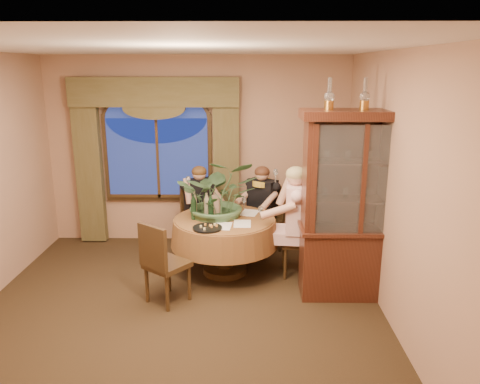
{
  "coord_description": "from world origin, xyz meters",
  "views": [
    {
      "loc": [
        0.73,
        -4.44,
        2.63
      ],
      "look_at": [
        0.65,
        1.25,
        1.1
      ],
      "focal_mm": 35.0,
      "sensor_mm": 36.0,
      "label": 1
    }
  ],
  "objects_px": {
    "chair_back_right": "(264,221)",
    "wine_bottle_4": "(206,202)",
    "wine_bottle_1": "(194,207)",
    "wine_bottle_2": "(207,205)",
    "person_scarf": "(262,209)",
    "centerpiece_plant": "(219,167)",
    "dining_table": "(225,246)",
    "oil_lamp_center": "(365,94)",
    "person_back": "(200,208)",
    "oil_lamp_left": "(329,94)",
    "oil_lamp_right": "(400,94)",
    "wine_bottle_0": "(211,207)",
    "stoneware_vase": "(215,205)",
    "wine_bottle_3": "(194,204)",
    "china_cabinet": "(357,207)",
    "chair_back": "(199,219)",
    "olive_bowl": "(228,218)",
    "person_pink": "(296,223)",
    "chair_front_left": "(167,262)",
    "chair_right": "(298,239)"
  },
  "relations": [
    {
      "from": "oil_lamp_left",
      "to": "chair_back_right",
      "type": "xyz_separation_m",
      "value": [
        -0.63,
        1.29,
        -1.87
      ]
    },
    {
      "from": "person_back",
      "to": "wine_bottle_3",
      "type": "relative_size",
      "value": 3.84
    },
    {
      "from": "chair_front_left",
      "to": "wine_bottle_1",
      "type": "distance_m",
      "value": 0.89
    },
    {
      "from": "oil_lamp_left",
      "to": "chair_right",
      "type": "relative_size",
      "value": 0.35
    },
    {
      "from": "oil_lamp_center",
      "to": "chair_back",
      "type": "distance_m",
      "value": 3.03
    },
    {
      "from": "person_back",
      "to": "centerpiece_plant",
      "type": "relative_size",
      "value": 1.1
    },
    {
      "from": "chair_back_right",
      "to": "wine_bottle_4",
      "type": "xyz_separation_m",
      "value": [
        -0.78,
        -0.54,
        0.44
      ]
    },
    {
      "from": "wine_bottle_1",
      "to": "wine_bottle_2",
      "type": "relative_size",
      "value": 1.0
    },
    {
      "from": "wine_bottle_2",
      "to": "china_cabinet",
      "type": "bearing_deg",
      "value": -19.19
    },
    {
      "from": "dining_table",
      "to": "oil_lamp_center",
      "type": "distance_m",
      "value": 2.57
    },
    {
      "from": "oil_lamp_left",
      "to": "person_scarf",
      "type": "xyz_separation_m",
      "value": [
        -0.65,
        1.38,
        -1.71
      ]
    },
    {
      "from": "stoneware_vase",
      "to": "wine_bottle_4",
      "type": "distance_m",
      "value": 0.13
    },
    {
      "from": "stoneware_vase",
      "to": "olive_bowl",
      "type": "bearing_deg",
      "value": -54.14
    },
    {
      "from": "wine_bottle_1",
      "to": "wine_bottle_4",
      "type": "distance_m",
      "value": 0.25
    },
    {
      "from": "oil_lamp_right",
      "to": "chair_back_right",
      "type": "xyz_separation_m",
      "value": [
        -1.39,
        1.29,
        -1.87
      ]
    },
    {
      "from": "oil_lamp_center",
      "to": "chair_front_left",
      "type": "bearing_deg",
      "value": -174.74
    },
    {
      "from": "olive_bowl",
      "to": "oil_lamp_right",
      "type": "bearing_deg",
      "value": -15.36
    },
    {
      "from": "oil_lamp_center",
      "to": "olive_bowl",
      "type": "bearing_deg",
      "value": 161.02
    },
    {
      "from": "china_cabinet",
      "to": "oil_lamp_center",
      "type": "distance_m",
      "value": 1.26
    },
    {
      "from": "china_cabinet",
      "to": "chair_front_left",
      "type": "relative_size",
      "value": 2.27
    },
    {
      "from": "wine_bottle_2",
      "to": "oil_lamp_left",
      "type": "bearing_deg",
      "value": -23.87
    },
    {
      "from": "person_back",
      "to": "wine_bottle_2",
      "type": "bearing_deg",
      "value": 76.4
    },
    {
      "from": "chair_back_right",
      "to": "centerpiece_plant",
      "type": "height_order",
      "value": "centerpiece_plant"
    },
    {
      "from": "oil_lamp_left",
      "to": "person_scarf",
      "type": "relative_size",
      "value": 0.27
    },
    {
      "from": "oil_lamp_left",
      "to": "wine_bottle_0",
      "type": "height_order",
      "value": "oil_lamp_left"
    },
    {
      "from": "oil_lamp_center",
      "to": "person_pink",
      "type": "height_order",
      "value": "oil_lamp_center"
    },
    {
      "from": "wine_bottle_0",
      "to": "stoneware_vase",
      "type": "bearing_deg",
      "value": 78.61
    },
    {
      "from": "wine_bottle_1",
      "to": "wine_bottle_2",
      "type": "distance_m",
      "value": 0.18
    },
    {
      "from": "wine_bottle_1",
      "to": "oil_lamp_right",
      "type": "bearing_deg",
      "value": -13.31
    },
    {
      "from": "chair_right",
      "to": "person_scarf",
      "type": "relative_size",
      "value": 0.75
    },
    {
      "from": "wine_bottle_3",
      "to": "stoneware_vase",
      "type": "bearing_deg",
      "value": 15.75
    },
    {
      "from": "dining_table",
      "to": "wine_bottle_2",
      "type": "xyz_separation_m",
      "value": [
        -0.23,
        0.03,
        0.54
      ]
    },
    {
      "from": "wine_bottle_2",
      "to": "wine_bottle_3",
      "type": "relative_size",
      "value": 1.0
    },
    {
      "from": "wine_bottle_4",
      "to": "centerpiece_plant",
      "type": "bearing_deg",
      "value": -11.41
    },
    {
      "from": "stoneware_vase",
      "to": "chair_back",
      "type": "bearing_deg",
      "value": 114.33
    },
    {
      "from": "person_scarf",
      "to": "wine_bottle_0",
      "type": "bearing_deg",
      "value": 84.33
    },
    {
      "from": "chair_right",
      "to": "chair_front_left",
      "type": "distance_m",
      "value": 1.74
    },
    {
      "from": "oil_lamp_center",
      "to": "person_pink",
      "type": "relative_size",
      "value": 0.23
    },
    {
      "from": "dining_table",
      "to": "olive_bowl",
      "type": "xyz_separation_m",
      "value": [
        0.04,
        -0.07,
        0.4
      ]
    },
    {
      "from": "china_cabinet",
      "to": "oil_lamp_center",
      "type": "relative_size",
      "value": 6.41
    },
    {
      "from": "person_scarf",
      "to": "centerpiece_plant",
      "type": "bearing_deg",
      "value": 81.7
    },
    {
      "from": "centerpiece_plant",
      "to": "wine_bottle_4",
      "type": "xyz_separation_m",
      "value": [
        -0.18,
        0.04,
        -0.48
      ]
    },
    {
      "from": "oil_lamp_right",
      "to": "centerpiece_plant",
      "type": "relative_size",
      "value": 0.29
    },
    {
      "from": "olive_bowl",
      "to": "chair_back_right",
      "type": "bearing_deg",
      "value": 57.72
    },
    {
      "from": "person_back",
      "to": "wine_bottle_1",
      "type": "bearing_deg",
      "value": 64.98
    },
    {
      "from": "person_back",
      "to": "centerpiece_plant",
      "type": "xyz_separation_m",
      "value": [
        0.34,
        -0.69,
        0.77
      ]
    },
    {
      "from": "oil_lamp_right",
      "to": "chair_back",
      "type": "bearing_deg",
      "value": 149.45
    },
    {
      "from": "dining_table",
      "to": "chair_back_right",
      "type": "bearing_deg",
      "value": 52.74
    },
    {
      "from": "wine_bottle_2",
      "to": "chair_back",
      "type": "bearing_deg",
      "value": 103.29
    },
    {
      "from": "chair_front_left",
      "to": "wine_bottle_0",
      "type": "height_order",
      "value": "wine_bottle_0"
    }
  ]
}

